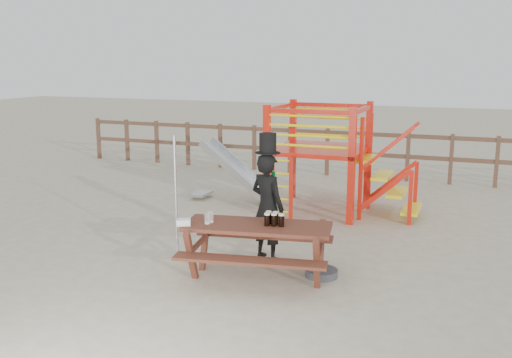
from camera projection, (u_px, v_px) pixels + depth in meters
ground at (238, 269)px, 8.08m from camera, size 60.00×60.00×0.00m
back_fence at (347, 148)px, 14.31m from camera, size 15.09×0.09×1.20m
playground_fort at (315, 156)px, 11.08m from camera, size 4.71×1.84×2.10m
picnic_table at (257, 245)px, 7.65m from camera, size 2.16×1.66×0.76m
man_with_hat at (268, 204)px, 8.30m from camera, size 0.69×0.57×1.89m
metal_pole at (176, 199)px, 8.25m from camera, size 0.04×0.04×1.86m
parasol_base at (322, 273)px, 7.79m from camera, size 0.44×0.44×0.19m
paper_bag at (184, 222)px, 7.57m from camera, size 0.22×0.20×0.08m
stout_pints at (273, 219)px, 7.55m from camera, size 0.28×0.19×0.17m
empty_glasses at (209, 218)px, 7.65m from camera, size 0.09×0.15×0.15m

